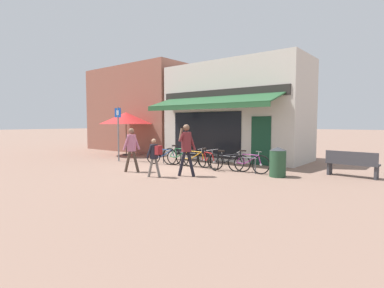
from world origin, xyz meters
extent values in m
plane|color=#846656|center=(0.00, 0.00, 0.00)|extent=(160.00, 160.00, 0.00)
cube|color=beige|center=(-0.05, 4.56, 2.40)|extent=(7.17, 3.00, 4.80)
cube|color=black|center=(-0.84, 3.04, 1.25)|extent=(3.95, 0.04, 2.20)
cube|color=#143D28|center=(2.10, 3.04, 1.05)|extent=(0.90, 0.04, 2.10)
cube|color=#282623|center=(-0.05, 3.04, 3.16)|extent=(6.82, 0.06, 0.44)
cube|color=#23512D|center=(-0.05, 2.30, 2.84)|extent=(6.46, 1.53, 0.50)
cube|color=#23512D|center=(-0.05, 1.54, 2.51)|extent=(6.46, 0.03, 0.20)
cube|color=#8E5647|center=(-7.51, 5.06, 2.70)|extent=(7.34, 4.00, 5.41)
cylinder|color=#47494F|center=(0.64, 0.90, 0.55)|extent=(4.67, 0.04, 0.04)
cylinder|color=#47494F|center=(-1.64, 0.90, 0.28)|extent=(0.04, 0.04, 0.55)
cylinder|color=#47494F|center=(2.93, 0.90, 0.28)|extent=(0.04, 0.04, 0.55)
torus|color=black|center=(-0.84, 0.75, 0.34)|extent=(0.65, 0.27, 0.67)
cylinder|color=#9E9EA3|center=(-0.84, 0.75, 0.34)|extent=(0.09, 0.08, 0.07)
torus|color=black|center=(-1.80, 0.42, 0.34)|extent=(0.65, 0.27, 0.67)
cylinder|color=#9E9EA3|center=(-1.80, 0.42, 0.34)|extent=(0.09, 0.08, 0.07)
cylinder|color=#1E4793|center=(-1.20, 0.62, 0.48)|extent=(0.54, 0.22, 0.36)
cylinder|color=#1E4793|center=(-1.24, 0.61, 0.66)|extent=(0.60, 0.23, 0.05)
cylinder|color=#1E4793|center=(-1.50, 0.52, 0.49)|extent=(0.11, 0.06, 0.35)
cylinder|color=#1E4793|center=(-1.63, 0.48, 0.33)|extent=(0.35, 0.15, 0.05)
cylinder|color=#1E4793|center=(-1.66, 0.46, 0.50)|extent=(0.30, 0.13, 0.35)
cylinder|color=#1E4793|center=(-0.89, 0.73, 0.49)|extent=(0.15, 0.08, 0.32)
cylinder|color=#9E9EA3|center=(-1.55, 0.51, 0.71)|extent=(0.06, 0.04, 0.11)
cube|color=black|center=(-1.56, 0.50, 0.78)|extent=(0.26, 0.17, 0.05)
cylinder|color=#9E9EA3|center=(-0.95, 0.71, 0.72)|extent=(0.03, 0.03, 0.14)
cylinder|color=#9E9EA3|center=(-0.95, 0.71, 0.79)|extent=(0.19, 0.50, 0.03)
torus|color=black|center=(0.02, 0.79, 0.37)|extent=(0.74, 0.16, 0.74)
cylinder|color=#9E9EA3|center=(0.02, 0.79, 0.37)|extent=(0.08, 0.07, 0.07)
torus|color=black|center=(-1.02, 0.65, 0.37)|extent=(0.74, 0.16, 0.74)
cylinder|color=#9E9EA3|center=(-1.02, 0.65, 0.37)|extent=(0.08, 0.07, 0.07)
cylinder|color=#23703D|center=(-0.38, 0.74, 0.53)|extent=(0.59, 0.12, 0.39)
cylinder|color=#23703D|center=(-0.42, 0.74, 0.72)|extent=(0.65, 0.12, 0.05)
cylinder|color=#23703D|center=(-0.70, 0.70, 0.54)|extent=(0.11, 0.03, 0.39)
cylinder|color=#23703D|center=(-0.84, 0.68, 0.36)|extent=(0.37, 0.08, 0.05)
cylinder|color=#23703D|center=(-0.88, 0.68, 0.55)|extent=(0.32, 0.09, 0.38)
cylinder|color=#23703D|center=(-0.04, 0.79, 0.54)|extent=(0.15, 0.04, 0.36)
cylinder|color=#9E9EA3|center=(-0.75, 0.70, 0.78)|extent=(0.05, 0.03, 0.11)
cube|color=black|center=(-0.77, 0.70, 0.85)|extent=(0.25, 0.13, 0.05)
cylinder|color=#9E9EA3|center=(-0.10, 0.79, 0.78)|extent=(0.03, 0.03, 0.14)
cylinder|color=#9E9EA3|center=(-0.10, 0.79, 0.85)|extent=(0.09, 0.52, 0.04)
torus|color=black|center=(0.71, 0.83, 0.33)|extent=(0.67, 0.12, 0.66)
cylinder|color=#9E9EA3|center=(0.71, 0.83, 0.33)|extent=(0.07, 0.07, 0.07)
torus|color=black|center=(-0.38, 0.75, 0.33)|extent=(0.67, 0.12, 0.66)
cylinder|color=#9E9EA3|center=(-0.38, 0.75, 0.33)|extent=(0.07, 0.07, 0.07)
cylinder|color=orange|center=(0.29, 0.79, 0.48)|extent=(0.61, 0.07, 0.36)
cylinder|color=orange|center=(0.25, 0.78, 0.65)|extent=(0.67, 0.09, 0.05)
cylinder|color=orange|center=(-0.04, 0.77, 0.49)|extent=(0.12, 0.06, 0.35)
cylinder|color=orange|center=(-0.19, 0.76, 0.32)|extent=(0.39, 0.06, 0.05)
cylinder|color=orange|center=(-0.23, 0.75, 0.49)|extent=(0.33, 0.04, 0.35)
cylinder|color=orange|center=(0.65, 0.82, 0.49)|extent=(0.16, 0.06, 0.32)
cylinder|color=#9E9EA3|center=(-0.10, 0.75, 0.71)|extent=(0.06, 0.04, 0.11)
cube|color=black|center=(-0.11, 0.75, 0.78)|extent=(0.25, 0.12, 0.05)
cylinder|color=#9E9EA3|center=(0.59, 0.81, 0.71)|extent=(0.03, 0.03, 0.14)
cylinder|color=#9E9EA3|center=(0.59, 0.80, 0.78)|extent=(0.06, 0.52, 0.05)
torus|color=black|center=(1.39, 0.53, 0.33)|extent=(0.65, 0.37, 0.67)
cylinder|color=#9E9EA3|center=(1.39, 0.53, 0.33)|extent=(0.09, 0.09, 0.07)
torus|color=black|center=(0.49, 0.95, 0.33)|extent=(0.65, 0.37, 0.67)
cylinder|color=#9E9EA3|center=(0.49, 0.95, 0.33)|extent=(0.09, 0.09, 0.07)
cylinder|color=#B21E1E|center=(1.05, 0.68, 0.48)|extent=(0.50, 0.29, 0.36)
cylinder|color=#B21E1E|center=(1.01, 0.69, 0.65)|extent=(0.57, 0.29, 0.05)
cylinder|color=#B21E1E|center=(0.77, 0.81, 0.49)|extent=(0.11, 0.05, 0.35)
cylinder|color=#B21E1E|center=(0.65, 0.88, 0.33)|extent=(0.33, 0.18, 0.05)
cylinder|color=#B21E1E|center=(0.61, 0.88, 0.50)|extent=(0.28, 0.18, 0.35)
cylinder|color=#B21E1E|center=(1.34, 0.55, 0.49)|extent=(0.15, 0.07, 0.32)
cylinder|color=#9E9EA3|center=(0.72, 0.82, 0.71)|extent=(0.06, 0.03, 0.11)
cube|color=black|center=(0.70, 0.82, 0.78)|extent=(0.26, 0.20, 0.06)
cylinder|color=#9E9EA3|center=(1.28, 0.55, 0.72)|extent=(0.04, 0.04, 0.14)
cylinder|color=#9E9EA3|center=(1.28, 0.55, 0.79)|extent=(0.24, 0.48, 0.06)
torus|color=black|center=(2.38, 0.92, 0.32)|extent=(0.65, 0.24, 0.65)
cylinder|color=#9E9EA3|center=(2.38, 0.92, 0.32)|extent=(0.08, 0.08, 0.08)
torus|color=black|center=(1.34, 0.68, 0.32)|extent=(0.65, 0.24, 0.65)
cylinder|color=#9E9EA3|center=(1.34, 0.68, 0.32)|extent=(0.08, 0.08, 0.08)
cylinder|color=black|center=(1.99, 0.82, 0.46)|extent=(0.59, 0.14, 0.35)
cylinder|color=black|center=(1.95, 0.80, 0.63)|extent=(0.65, 0.18, 0.05)
cylinder|color=black|center=(1.67, 0.74, 0.47)|extent=(0.12, 0.09, 0.34)
cylinder|color=black|center=(1.52, 0.73, 0.31)|extent=(0.37, 0.12, 0.05)
cylinder|color=black|center=(1.48, 0.70, 0.48)|extent=(0.32, 0.07, 0.34)
cylinder|color=black|center=(2.33, 0.90, 0.47)|extent=(0.15, 0.10, 0.31)
cylinder|color=#9E9EA3|center=(1.62, 0.71, 0.69)|extent=(0.06, 0.05, 0.11)
cube|color=black|center=(1.60, 0.70, 0.75)|extent=(0.26, 0.16, 0.06)
cylinder|color=#9E9EA3|center=(2.27, 0.86, 0.69)|extent=(0.03, 0.04, 0.14)
cylinder|color=#9E9EA3|center=(2.27, 0.86, 0.76)|extent=(0.14, 0.51, 0.07)
torus|color=black|center=(3.12, 0.94, 0.34)|extent=(0.69, 0.17, 0.68)
cylinder|color=#9E9EA3|center=(3.12, 0.94, 0.34)|extent=(0.07, 0.07, 0.08)
torus|color=black|center=(2.14, 0.88, 0.34)|extent=(0.69, 0.17, 0.68)
cylinder|color=#9E9EA3|center=(2.14, 0.88, 0.34)|extent=(0.07, 0.07, 0.08)
cylinder|color=#892D7A|center=(2.75, 0.94, 0.49)|extent=(0.55, 0.11, 0.36)
cylinder|color=#892D7A|center=(2.71, 0.96, 0.66)|extent=(0.61, 0.07, 0.05)
cylinder|color=#892D7A|center=(2.44, 0.92, 0.50)|extent=(0.12, 0.09, 0.36)
cylinder|color=#892D7A|center=(2.31, 0.89, 0.33)|extent=(0.35, 0.05, 0.05)
cylinder|color=#892D7A|center=(2.27, 0.91, 0.51)|extent=(0.30, 0.10, 0.35)
cylinder|color=#892D7A|center=(3.06, 0.96, 0.50)|extent=(0.15, 0.08, 0.33)
cylinder|color=#9E9EA3|center=(2.39, 0.94, 0.72)|extent=(0.06, 0.04, 0.11)
cube|color=black|center=(2.38, 0.95, 0.79)|extent=(0.25, 0.12, 0.06)
cylinder|color=#9E9EA3|center=(3.01, 0.98, 0.73)|extent=(0.03, 0.05, 0.14)
cylinder|color=#9E9EA3|center=(3.01, 0.99, 0.79)|extent=(0.06, 0.52, 0.09)
cylinder|color=black|center=(1.20, -1.14, 0.42)|extent=(0.35, 0.11, 0.87)
cylinder|color=black|center=(1.45, -0.95, 0.42)|extent=(0.35, 0.11, 0.87)
cylinder|color=maroon|center=(1.33, -1.04, 1.18)|extent=(0.34, 0.34, 0.67)
sphere|color=brown|center=(1.33, -1.04, 1.66)|extent=(0.22, 0.22, 0.22)
cylinder|color=maroon|center=(1.42, -0.85, 1.18)|extent=(0.30, 0.16, 0.59)
cylinder|color=maroon|center=(1.27, -1.25, 1.33)|extent=(0.22, 0.18, 0.29)
cylinder|color=brown|center=(1.24, -1.24, 1.42)|extent=(0.14, 0.19, 0.45)
cube|color=black|center=(1.26, -1.20, 1.64)|extent=(0.02, 0.07, 0.14)
cylinder|color=slate|center=(0.48, -1.91, 0.31)|extent=(0.27, 0.10, 0.64)
cylinder|color=slate|center=(0.65, -1.75, 0.31)|extent=(0.27, 0.10, 0.64)
cylinder|color=black|center=(0.56, -1.83, 0.86)|extent=(0.29, 0.29, 0.49)
sphere|color=#A87A5B|center=(0.56, -1.83, 1.21)|extent=(0.16, 0.16, 0.16)
cylinder|color=black|center=(0.63, -1.67, 0.86)|extent=(0.23, 0.14, 0.44)
cylinder|color=black|center=(0.50, -1.99, 0.86)|extent=(0.23, 0.14, 0.44)
cube|color=maroon|center=(0.77, -1.82, 0.92)|extent=(0.16, 0.24, 0.29)
cylinder|color=#47382D|center=(-0.94, -1.72, 0.39)|extent=(0.34, 0.16, 0.81)
cylinder|color=#47382D|center=(-0.75, -1.50, 0.39)|extent=(0.34, 0.16, 0.81)
cylinder|color=#B26684|center=(-0.84, -1.61, 1.08)|extent=(0.38, 0.38, 0.61)
sphere|color=brown|center=(-0.84, -1.61, 1.53)|extent=(0.20, 0.20, 0.20)
cylinder|color=#B26684|center=(-0.79, -1.41, 1.08)|extent=(0.28, 0.19, 0.55)
cylinder|color=#B26684|center=(-0.90, -1.81, 1.08)|extent=(0.28, 0.19, 0.55)
cylinder|color=#23472D|center=(3.79, 0.81, 0.45)|extent=(0.54, 0.54, 0.90)
cone|color=#33353A|center=(3.79, 0.81, 0.95)|extent=(0.56, 0.56, 0.11)
cylinder|color=slate|center=(-3.77, 0.05, 1.29)|extent=(0.07, 0.07, 2.58)
cube|color=#14429E|center=(-3.77, 0.04, 2.30)|extent=(0.44, 0.02, 0.44)
cube|color=white|center=(-3.77, 0.03, 2.30)|extent=(0.14, 0.01, 0.22)
cylinder|color=#4C3D2D|center=(-5.59, 1.99, 1.18)|extent=(0.05, 0.05, 2.36)
cone|color=red|center=(-5.59, 1.99, 2.09)|extent=(2.93, 2.93, 0.66)
cylinder|color=#262628|center=(-5.59, 1.99, 0.03)|extent=(0.44, 0.44, 0.06)
cube|color=#38383D|center=(5.76, 2.38, 0.45)|extent=(1.63, 0.54, 0.06)
cube|color=#38383D|center=(5.74, 2.19, 0.67)|extent=(1.60, 0.15, 0.40)
cube|color=#38383D|center=(5.04, 2.43, 0.23)|extent=(0.10, 0.36, 0.45)
cube|color=#38383D|center=(6.48, 2.33, 0.23)|extent=(0.10, 0.36, 0.45)
camera|label=1|loc=(7.78, -8.82, 1.83)|focal=28.00mm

